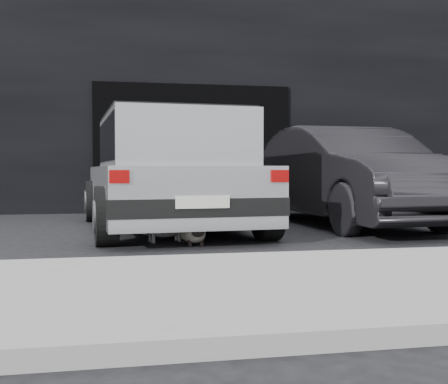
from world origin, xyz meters
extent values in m
plane|color=black|center=(0.00, 0.00, 0.00)|extent=(80.00, 80.00, 0.00)
cube|color=black|center=(1.00, 6.00, 2.50)|extent=(34.00, 4.00, 5.00)
cube|color=black|center=(1.00, 3.99, 1.30)|extent=(4.00, 0.10, 2.60)
cube|color=gray|center=(1.00, -2.60, 0.06)|extent=(18.00, 0.25, 0.12)
cube|color=gray|center=(1.00, -3.80, 0.06)|extent=(18.00, 2.20, 0.11)
cube|color=#B9BBBE|center=(0.15, 0.75, 0.56)|extent=(2.32, 4.58, 0.71)
cube|color=#B9BBBE|center=(0.17, 0.53, 1.26)|extent=(1.97, 3.09, 0.71)
cube|color=black|center=(0.17, 0.53, 1.26)|extent=(1.97, 2.98, 0.57)
cube|color=black|center=(0.32, -1.38, 0.46)|extent=(2.01, 0.34, 0.20)
cube|color=black|center=(-0.01, 2.89, 0.46)|extent=(2.01, 0.34, 0.20)
cube|color=silver|center=(0.33, -1.48, 0.52)|extent=(0.59, 0.06, 0.14)
cube|color=#8C0707|center=(-0.54, -1.54, 0.80)|extent=(0.21, 0.05, 0.14)
cube|color=#8C0707|center=(1.20, -1.40, 0.80)|extent=(0.21, 0.05, 0.14)
cube|color=black|center=(0.17, 0.53, 1.63)|extent=(1.95, 2.79, 0.03)
cylinder|color=black|center=(-0.69, -0.91, 0.34)|extent=(0.30, 0.70, 0.68)
cylinder|color=slate|center=(-0.82, -0.92, 0.34)|extent=(0.05, 0.38, 0.38)
cylinder|color=black|center=(1.24, -0.76, 0.34)|extent=(0.30, 0.70, 0.68)
cylinder|color=slate|center=(1.38, -0.75, 0.34)|extent=(0.05, 0.38, 0.38)
cylinder|color=black|center=(-0.93, 2.21, 0.34)|extent=(0.30, 0.70, 0.68)
cylinder|color=slate|center=(-1.07, 2.20, 0.34)|extent=(0.05, 0.38, 0.38)
cylinder|color=black|center=(1.00, 2.36, 0.34)|extent=(0.30, 0.70, 0.68)
cylinder|color=slate|center=(1.14, 2.37, 0.34)|extent=(0.05, 0.38, 0.38)
imported|color=black|center=(3.00, 0.82, 0.77)|extent=(1.92, 4.79, 1.55)
ellipsoid|color=beige|center=(0.30, -0.91, 0.12)|extent=(0.31, 0.57, 0.21)
ellipsoid|color=beige|center=(0.31, -1.04, 0.14)|extent=(0.25, 0.25, 0.20)
ellipsoid|color=black|center=(0.32, -1.19, 0.18)|extent=(0.16, 0.15, 0.14)
sphere|color=black|center=(0.33, -1.25, 0.17)|extent=(0.06, 0.06, 0.06)
cone|color=black|center=(0.36, -1.17, 0.25)|extent=(0.05, 0.07, 0.07)
cone|color=black|center=(0.28, -1.17, 0.25)|extent=(0.05, 0.07, 0.07)
cylinder|color=black|center=(0.38, -1.06, 0.03)|extent=(0.04, 0.04, 0.07)
cylinder|color=black|center=(0.24, -1.07, 0.03)|extent=(0.04, 0.04, 0.07)
cylinder|color=black|center=(0.36, -0.74, 0.03)|extent=(0.04, 0.04, 0.07)
cylinder|color=black|center=(0.22, -0.75, 0.03)|extent=(0.04, 0.04, 0.07)
cylinder|color=black|center=(0.28, -0.61, 0.08)|extent=(0.16, 0.29, 0.09)
ellipsoid|color=white|center=(0.00, -0.64, 0.18)|extent=(0.59, 0.37, 0.24)
ellipsoid|color=white|center=(0.14, -0.62, 0.20)|extent=(0.28, 0.28, 0.20)
ellipsoid|color=silver|center=(0.28, -0.59, 0.28)|extent=(0.16, 0.18, 0.14)
sphere|color=silver|center=(0.34, -0.58, 0.27)|extent=(0.06, 0.06, 0.06)
cone|color=silver|center=(0.26, -0.56, 0.35)|extent=(0.07, 0.06, 0.07)
cone|color=silver|center=(0.27, -0.64, 0.35)|extent=(0.07, 0.06, 0.07)
cylinder|color=silver|center=(0.15, -0.55, 0.07)|extent=(0.05, 0.05, 0.14)
cylinder|color=silver|center=(0.17, -0.68, 0.07)|extent=(0.05, 0.05, 0.14)
cylinder|color=silver|center=(-0.17, -0.60, 0.07)|extent=(0.05, 0.05, 0.14)
cylinder|color=silver|center=(-0.15, -0.74, 0.07)|extent=(0.05, 0.05, 0.14)
cylinder|color=silver|center=(-0.29, -0.70, 0.12)|extent=(0.28, 0.19, 0.09)
ellipsoid|color=gray|center=(-0.09, -0.69, 0.20)|extent=(0.22, 0.18, 0.10)
camera|label=1|loc=(-0.60, -7.37, 0.87)|focal=45.00mm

